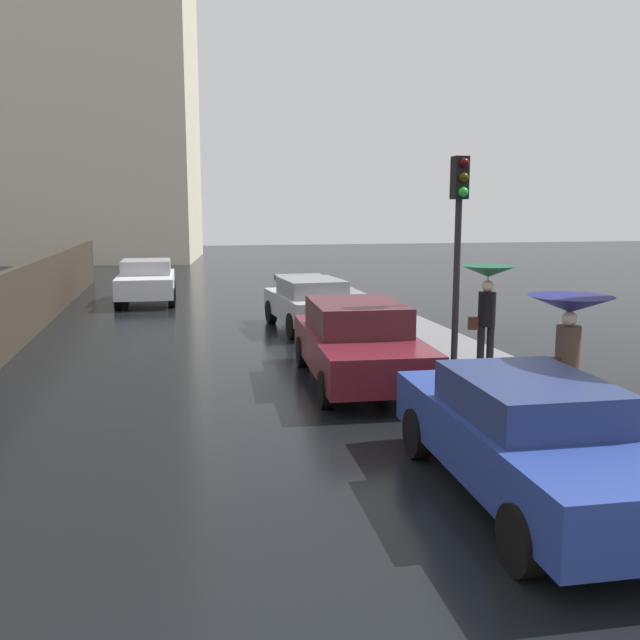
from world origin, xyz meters
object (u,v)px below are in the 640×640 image
at_px(car_maroon_behind_camera, 358,342).
at_px(car_white_far_lane, 147,281).
at_px(car_silver_near_kerb, 310,302).
at_px(pedestrian_with_umbrella_near, 569,318).
at_px(traffic_light, 459,225).
at_px(pedestrian_with_umbrella_far, 488,288).
at_px(car_blue_mid_road, 526,436).

distance_m(car_maroon_behind_camera, car_white_far_lane, 12.94).
relative_size(car_silver_near_kerb, pedestrian_with_umbrella_near, 2.15).
xyz_separation_m(car_white_far_lane, traffic_light, (5.93, -12.65, 2.15)).
distance_m(car_white_far_lane, traffic_light, 14.14).
relative_size(car_maroon_behind_camera, pedestrian_with_umbrella_far, 2.35).
relative_size(car_silver_near_kerb, pedestrian_with_umbrella_far, 1.97).
bearing_deg(pedestrian_with_umbrella_near, car_white_far_lane, -79.72).
bearing_deg(car_maroon_behind_camera, car_silver_near_kerb, 91.16).
xyz_separation_m(car_maroon_behind_camera, pedestrian_with_umbrella_far, (2.49, -0.11, 0.95)).
height_order(car_silver_near_kerb, traffic_light, traffic_light).
bearing_deg(car_blue_mid_road, car_maroon_behind_camera, 96.49).
bearing_deg(car_silver_near_kerb, traffic_light, -80.50).
relative_size(car_silver_near_kerb, car_white_far_lane, 0.92).
distance_m(car_blue_mid_road, car_white_far_lane, 18.25).
height_order(car_silver_near_kerb, car_maroon_behind_camera, car_maroon_behind_camera).
height_order(car_white_far_lane, pedestrian_with_umbrella_far, pedestrian_with_umbrella_far).
relative_size(car_maroon_behind_camera, pedestrian_with_umbrella_near, 2.56).
distance_m(car_blue_mid_road, traffic_light, 5.62).
height_order(car_white_far_lane, traffic_light, traffic_light).
relative_size(pedestrian_with_umbrella_near, traffic_light, 0.46).
distance_m(car_blue_mid_road, pedestrian_with_umbrella_near, 2.89).
bearing_deg(car_white_far_lane, traffic_light, 116.06).
relative_size(car_blue_mid_road, traffic_light, 1.13).
xyz_separation_m(car_silver_near_kerb, car_white_far_lane, (-4.44, 6.50, 0.03)).
height_order(car_blue_mid_road, pedestrian_with_umbrella_far, pedestrian_with_umbrella_far).
relative_size(car_silver_near_kerb, traffic_light, 0.99).
bearing_deg(car_maroon_behind_camera, pedestrian_with_umbrella_near, -53.31).
height_order(car_silver_near_kerb, car_white_far_lane, car_white_far_lane).
bearing_deg(traffic_light, pedestrian_with_umbrella_near, -81.21).
relative_size(car_white_far_lane, pedestrian_with_umbrella_far, 2.13).
height_order(car_silver_near_kerb, pedestrian_with_umbrella_near, pedestrian_with_umbrella_near).
distance_m(car_silver_near_kerb, traffic_light, 6.69).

